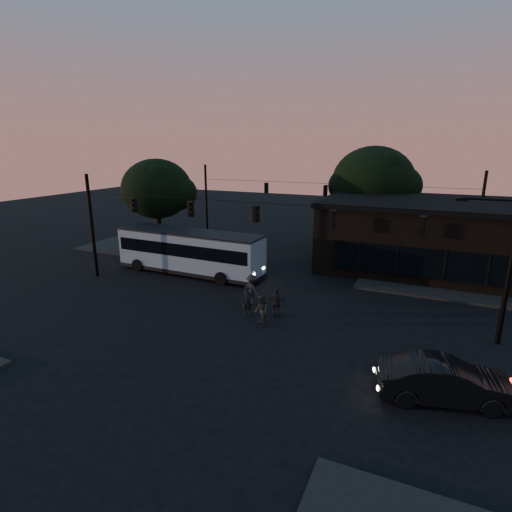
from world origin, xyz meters
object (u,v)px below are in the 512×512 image
at_px(pedestrian_b, 261,311).
at_px(pedestrian_d, 252,289).
at_px(building, 424,235).
at_px(bus, 190,250).
at_px(pedestrian_a, 247,301).
at_px(pedestrian_c, 277,303).
at_px(car, 445,381).

relative_size(pedestrian_b, pedestrian_d, 0.91).
distance_m(building, bus, 18.16).
height_order(building, bus, building).
bearing_deg(bus, pedestrian_b, -34.82).
bearing_deg(bus, pedestrian_a, -34.42).
xyz_separation_m(building, pedestrian_a, (-8.73, -13.82, -1.86)).
height_order(pedestrian_c, pedestrian_d, pedestrian_d).
bearing_deg(car, pedestrian_a, 53.60).
xyz_separation_m(building, car, (1.53, -18.06, -1.89)).
relative_size(building, pedestrian_c, 8.84).
distance_m(pedestrian_b, pedestrian_c, 1.43).
bearing_deg(pedestrian_b, bus, -162.90).
distance_m(pedestrian_b, pedestrian_d, 3.12).
bearing_deg(pedestrian_c, pedestrian_b, 78.53).
bearing_deg(car, pedestrian_c, 48.01).
height_order(building, pedestrian_d, building).
bearing_deg(pedestrian_c, pedestrian_a, 14.00).
xyz_separation_m(pedestrian_b, pedestrian_c, (0.35, 1.39, 0.01)).
bearing_deg(car, pedestrian_b, 56.43).
bearing_deg(car, building, -9.12).
relative_size(car, pedestrian_c, 2.84).
xyz_separation_m(building, pedestrian_d, (-9.13, -12.28, -1.76)).
distance_m(car, pedestrian_b, 9.49).
height_order(pedestrian_b, pedestrian_d, pedestrian_d).
distance_m(building, pedestrian_b, 16.72).
height_order(car, pedestrian_a, pedestrian_a).
xyz_separation_m(pedestrian_a, pedestrian_d, (-0.41, 1.55, 0.10)).
bearing_deg(pedestrian_d, pedestrian_c, 172.88).
bearing_deg(pedestrian_c, car, 154.68).
relative_size(bus, pedestrian_c, 6.69).
relative_size(building, car, 3.11).
xyz_separation_m(car, pedestrian_b, (-8.94, 3.18, 0.05)).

